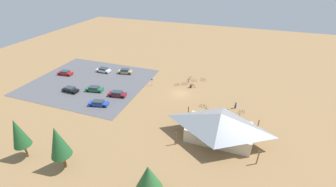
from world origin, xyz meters
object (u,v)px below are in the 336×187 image
Objects in this scene: bicycle_green_edge_north at (203,80)px; car_maroon_mid_lot at (117,94)px; pine_west at (58,142)px; bicycle_black_lone_east at (193,86)px; bicycle_blue_yard_center at (241,112)px; bicycle_black_lone_west at (203,106)px; bicycle_red_by_bin at (188,81)px; bicycle_silver_yard_right at (207,110)px; bicycle_white_yard_front at (194,80)px; visitor_at_bikes at (236,105)px; lot_sign at (152,81)px; pine_far_west at (149,178)px; pine_east at (18,133)px; car_green_second_row at (94,89)px; car_red_far_end at (65,73)px; bicycle_yellow_yard_left at (239,117)px; bike_pavilion at (219,125)px; bicycle_purple_trailside at (184,84)px; bicycle_teal_back_row at (226,111)px; car_blue_by_curb at (99,103)px; car_black_back_corner at (70,89)px; bicycle_red_front_row at (177,85)px; car_tan_front_row at (125,71)px; trash_bin at (191,86)px.

car_maroon_mid_lot is (19.16, 16.30, 0.39)m from bicycle_green_edge_north.
pine_west reaches higher than bicycle_black_lone_east.
bicycle_black_lone_west is at bearing 2.06° from bicycle_blue_yard_center.
bicycle_silver_yard_right is (-8.06, 13.39, 0.01)m from bicycle_red_by_bin.
visitor_at_bikes is (-12.48, 10.63, 0.57)m from bicycle_white_yard_front.
lot_sign is 35.13m from pine_far_west.
pine_east is at bearing -0.58° from pine_far_west.
bicycle_red_by_bin is at bearing -36.43° from bicycle_blue_yard_center.
car_green_second_row is (24.51, 11.24, 0.35)m from bicycle_black_lone_east.
car_red_far_end is (45.28, -5.39, 0.34)m from bicycle_silver_yard_right.
bicycle_yellow_yard_left is 4.05m from visitor_at_bikes.
visitor_at_bikes is at bearing -101.25° from bike_pavilion.
bicycle_teal_back_row is at bearing 142.23° from bicycle_purple_trailside.
bicycle_red_by_bin is 0.31× the size of car_blue_by_curb.
bicycle_green_edge_north is at bearing -150.23° from car_black_back_corner.
car_black_back_corner is (19.17, 10.57, -0.67)m from lot_sign.
car_green_second_row is at bearing 27.17° from bicycle_red_front_row.
bicycle_black_lone_east is 17.10m from bicycle_yellow_yard_left.
bicycle_black_lone_west is at bearing -12.22° from bicycle_yellow_yard_left.
car_tan_front_row reaches higher than bicycle_purple_trailside.
bicycle_teal_back_row is at bearing 140.20° from trash_bin.
bicycle_teal_back_row is at bearing -177.16° from car_green_second_row.
car_red_far_end reaches higher than bicycle_silver_yard_right.
bicycle_teal_back_row is (-10.65, 8.87, -0.09)m from trash_bin.
bike_pavilion is 11.40m from bicycle_black_lone_west.
bicycle_teal_back_row is 0.88× the size of bicycle_purple_trailside.
bicycle_teal_back_row is at bearing 129.19° from bicycle_white_yard_front.
pine_east is 42.81m from bicycle_red_by_bin.
trash_bin is at bearing -57.20° from bicycle_silver_yard_right.
pine_far_west is 39.25m from bicycle_white_yard_front.
bicycle_red_by_bin is 17.06m from visitor_at_bikes.
bicycle_black_lone_east is 1.05× the size of bicycle_red_front_row.
trash_bin is 0.59× the size of bicycle_red_by_bin.
car_red_far_end is at bearing -42.83° from car_black_back_corner.
pine_far_west is 3.79× the size of bicycle_white_yard_front.
car_red_far_end is at bearing -15.57° from bike_pavilion.
car_tan_front_row is (-17.02, -6.99, 0.06)m from car_red_far_end.
car_red_far_end is 0.94× the size of car_maroon_mid_lot.
bicycle_purple_trailside is 0.96× the size of bicycle_yellow_yard_left.
bicycle_red_by_bin is at bearing -83.70° from pine_far_west.
trash_bin reaches higher than bicycle_silver_yard_right.
bicycle_black_lone_east is at bearing -172.10° from car_red_far_end.
lot_sign is at bearing 22.13° from bicycle_purple_trailside.
pine_far_west reaches higher than lot_sign.
lot_sign reaches higher than bicycle_teal_back_row.
car_black_back_corner is (36.39, 2.85, 0.37)m from bicycle_silver_yard_right.
pine_east reaches higher than bicycle_blue_yard_center.
bike_pavilion is at bearing 175.79° from car_blue_by_curb.
pine_east is (23.64, -0.24, 1.26)m from pine_far_west.
bicycle_blue_yard_center is 0.33× the size of car_red_far_end.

